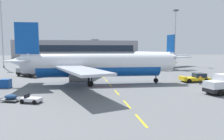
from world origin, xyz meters
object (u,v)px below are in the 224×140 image
(airliner_mid_left, at_px, (152,57))
(uld_cargo_container, at_px, (6,83))
(pushback_tug, at_px, (196,78))
(ground_crew_worker, at_px, (200,80))
(catering_truck, at_px, (29,70))
(baggage_train, at_px, (11,98))
(apron_light_mast_near, at_px, (1,22))
(apron_light_mast_far, at_px, (175,31))
(airliner_foreground, at_px, (97,65))

(airliner_mid_left, bearing_deg, uld_cargo_container, -136.21)
(pushback_tug, height_order, ground_crew_worker, pushback_tug)
(pushback_tug, distance_m, ground_crew_worker, 3.26)
(catering_truck, distance_m, uld_cargo_container, 15.92)
(catering_truck, xyz_separation_m, uld_cargo_container, (-0.37, -15.89, -0.85))
(baggage_train, relative_size, uld_cargo_container, 4.82)
(apron_light_mast_near, relative_size, apron_light_mast_far, 1.18)
(catering_truck, xyz_separation_m, ground_crew_worker, (37.21, -18.12, -0.66))
(airliner_foreground, relative_size, apron_light_mast_near, 1.22)
(catering_truck, relative_size, ground_crew_worker, 3.99)
(apron_light_mast_far, bearing_deg, apron_light_mast_near, -179.64)
(apron_light_mast_near, bearing_deg, pushback_tug, -39.58)
(baggage_train, bearing_deg, uld_cargo_container, 111.14)
(airliner_foreground, height_order, baggage_train, airliner_foreground)
(apron_light_mast_near, height_order, apron_light_mast_far, apron_light_mast_near)
(uld_cargo_container, height_order, apron_light_mast_near, apron_light_mast_near)
(airliner_mid_left, relative_size, baggage_train, 4.02)
(uld_cargo_container, bearing_deg, airliner_mid_left, 43.79)
(pushback_tug, distance_m, catering_truck, 40.89)
(pushback_tug, bearing_deg, baggage_train, -160.71)
(airliner_foreground, xyz_separation_m, baggage_train, (-12.74, -12.49, -3.42))
(airliner_foreground, relative_size, airliner_mid_left, 1.01)
(pushback_tug, relative_size, baggage_train, 0.72)
(baggage_train, bearing_deg, airliner_mid_left, 53.45)
(ground_crew_worker, distance_m, apron_light_mast_far, 53.34)
(catering_truck, height_order, ground_crew_worker, catering_truck)
(baggage_train, relative_size, apron_light_mast_near, 0.30)
(airliner_foreground, height_order, apron_light_mast_far, apron_light_mast_far)
(airliner_foreground, height_order, uld_cargo_container, airliner_foreground)
(airliner_foreground, xyz_separation_m, apron_light_mast_far, (38.09, 44.70, 11.11))
(apron_light_mast_near, bearing_deg, airliner_foreground, -53.49)
(apron_light_mast_near, bearing_deg, ground_crew_worker, -41.95)
(pushback_tug, bearing_deg, apron_light_mast_far, 69.76)
(uld_cargo_container, relative_size, apron_light_mast_far, 0.07)
(airliner_mid_left, height_order, apron_light_mast_far, apron_light_mast_far)
(airliner_mid_left, bearing_deg, ground_crew_worker, -97.10)
(catering_truck, relative_size, apron_light_mast_far, 0.29)
(catering_truck, relative_size, apron_light_mast_near, 0.24)
(pushback_tug, height_order, catering_truck, catering_truck)
(pushback_tug, xyz_separation_m, baggage_train, (-34.15, -11.96, -0.38))
(airliner_foreground, height_order, ground_crew_worker, airliner_foreground)
(uld_cargo_container, bearing_deg, pushback_tug, 1.38)
(pushback_tug, height_order, airliner_mid_left, airliner_mid_left)
(pushback_tug, distance_m, baggage_train, 36.19)
(ground_crew_worker, height_order, apron_light_mast_near, apron_light_mast_near)
(pushback_tug, relative_size, catering_truck, 0.89)
(pushback_tug, distance_m, apron_light_mast_far, 50.25)
(ground_crew_worker, bearing_deg, catering_truck, 154.04)
(catering_truck, height_order, uld_cargo_container, catering_truck)
(airliner_foreground, xyz_separation_m, airliner_mid_left, (25.99, 39.76, -0.05))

